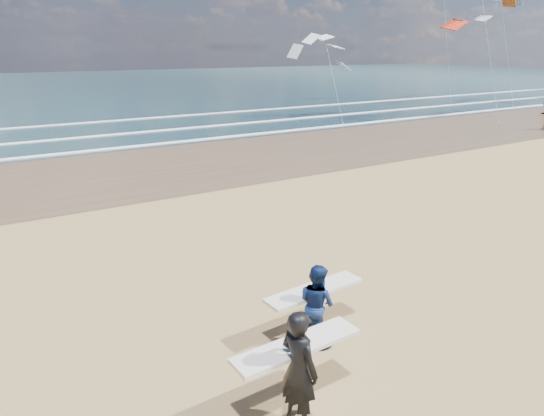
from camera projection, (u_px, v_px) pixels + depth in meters
wet_sand_strip at (410, 133)px, 33.09m from camera, size 220.00×12.00×0.01m
ocean at (155, 84)px, 76.88m from camera, size 220.00×100.00×0.02m
foam_breakers at (321, 115)px, 41.27m from camera, size 220.00×11.70×0.05m
surfer_near at (299, 366)px, 7.31m from camera, size 2.22×1.04×1.96m
surfer_far at (316, 303)px, 9.43m from camera, size 2.23×1.14×1.65m
kite_0 at (486, 24)px, 36.31m from camera, size 7.65×4.94×11.75m
kite_1 at (331, 65)px, 38.09m from camera, size 5.97×4.76×7.48m
kite_2 at (505, 32)px, 46.94m from camera, size 6.45×4.81×12.15m
kite_5 at (446, 23)px, 50.10m from camera, size 5.17×4.67×15.14m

